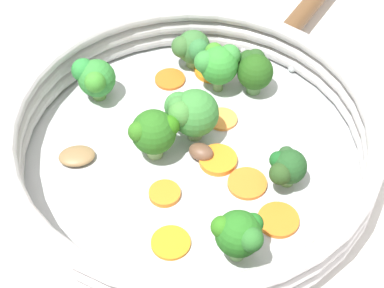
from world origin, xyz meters
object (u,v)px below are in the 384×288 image
at_px(broccoli_floret_2, 154,132).
at_px(broccoli_floret_3, 286,168).
at_px(carrot_slice_2, 278,220).
at_px(carrot_slice_6, 171,243).
at_px(carrot_slice_4, 222,119).
at_px(carrot_slice_0, 212,70).
at_px(carrot_slice_7, 165,193).
at_px(broccoli_floret_1, 239,234).
at_px(carrot_slice_1, 247,183).
at_px(broccoli_floret_7, 218,63).
at_px(broccoli_floret_5, 254,69).
at_px(skillet, 192,158).
at_px(carrot_slice_5, 170,79).
at_px(broccoli_floret_6, 190,112).
at_px(mushroom_piece_0, 77,156).
at_px(broccoli_floret_0, 191,48).
at_px(broccoli_floret_4, 94,78).
at_px(mushroom_piece_1, 201,153).
at_px(carrot_slice_3, 219,159).

height_order(broccoli_floret_2, broccoli_floret_3, broccoli_floret_2).
bearing_deg(carrot_slice_2, carrot_slice_6, -144.95).
relative_size(carrot_slice_2, carrot_slice_4, 1.22).
height_order(carrot_slice_0, carrot_slice_7, same).
bearing_deg(broccoli_floret_1, carrot_slice_1, 101.74).
distance_m(broccoli_floret_2, broccoli_floret_7, 0.11).
height_order(carrot_slice_1, broccoli_floret_5, broccoli_floret_5).
relative_size(skillet, carrot_slice_1, 9.11).
xyz_separation_m(carrot_slice_4, broccoli_floret_5, (0.01, 0.06, 0.03)).
xyz_separation_m(carrot_slice_5, broccoli_floret_5, (0.09, 0.02, 0.03)).
bearing_deg(broccoli_floret_6, carrot_slice_0, 97.15).
relative_size(carrot_slice_2, carrot_slice_5, 1.14).
bearing_deg(mushroom_piece_0, broccoli_floret_0, 72.00).
xyz_separation_m(skillet, carrot_slice_2, (0.10, -0.05, 0.01)).
bearing_deg(broccoli_floret_4, carrot_slice_1, -16.44).
xyz_separation_m(carrot_slice_1, mushroom_piece_0, (-0.16, -0.03, 0.00)).
height_order(carrot_slice_0, carrot_slice_5, carrot_slice_0).
height_order(carrot_slice_2, broccoli_floret_6, broccoli_floret_6).
bearing_deg(carrot_slice_6, mushroom_piece_0, 155.10).
distance_m(skillet, broccoli_floret_3, 0.10).
xyz_separation_m(broccoli_floret_7, mushroom_piece_1, (0.02, -0.10, -0.03)).
height_order(broccoli_floret_4, broccoli_floret_6, broccoli_floret_6).
bearing_deg(carrot_slice_3, broccoli_floret_3, -3.97).
bearing_deg(carrot_slice_4, broccoli_floret_3, -35.08).
relative_size(broccoli_floret_4, broccoli_floret_5, 1.01).
height_order(skillet, carrot_slice_6, carrot_slice_6).
bearing_deg(broccoli_floret_0, broccoli_floret_6, -69.23).
bearing_deg(broccoli_floret_6, broccoli_floret_2, -123.68).
bearing_deg(carrot_slice_7, broccoli_floret_4, 141.33).
bearing_deg(broccoli_floret_3, skillet, 178.19).
distance_m(carrot_slice_1, mushroom_piece_1, 0.05).
xyz_separation_m(broccoli_floret_3, broccoli_floret_5, (-0.07, 0.11, 0.00)).
height_order(skillet, broccoli_floret_5, broccoli_floret_5).
xyz_separation_m(carrot_slice_3, broccoli_floret_7, (-0.04, 0.09, 0.03)).
xyz_separation_m(carrot_slice_2, broccoli_floret_1, (-0.02, -0.05, 0.03)).
relative_size(broccoli_floret_1, broccoli_floret_7, 0.99).
bearing_deg(broccoli_floret_4, broccoli_floret_0, 47.62).
height_order(broccoli_floret_0, broccoli_floret_1, broccoli_floret_1).
bearing_deg(carrot_slice_1, carrot_slice_3, 152.62).
distance_m(carrot_slice_2, broccoli_floret_7, 0.18).
height_order(broccoli_floret_1, broccoli_floret_7, same).
bearing_deg(carrot_slice_0, broccoli_floret_2, -94.68).
height_order(skillet, mushroom_piece_0, mushroom_piece_0).
bearing_deg(carrot_slice_6, broccoli_floret_3, 53.53).
bearing_deg(broccoli_floret_1, broccoli_floret_4, 146.84).
height_order(carrot_slice_0, broccoli_floret_2, broccoli_floret_2).
xyz_separation_m(carrot_slice_5, mushroom_piece_0, (-0.04, -0.13, 0.00)).
relative_size(carrot_slice_1, carrot_slice_5, 1.13).
distance_m(carrot_slice_6, broccoli_floret_4, 0.20).
xyz_separation_m(carrot_slice_3, broccoli_floret_5, (-0.00, 0.11, 0.02)).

